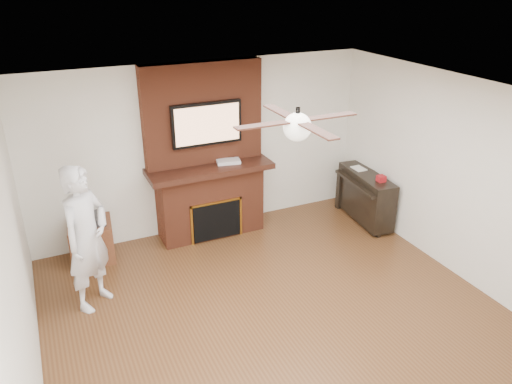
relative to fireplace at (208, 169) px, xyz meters
name	(u,v)px	position (x,y,z in m)	size (l,w,h in m)	color
room_shell	(294,231)	(0.00, -2.55, 0.25)	(5.36, 5.86, 2.86)	#4D2D16
fireplace	(208,169)	(0.00, 0.00, 0.00)	(1.78, 0.64, 2.50)	brown
tv	(207,124)	(0.00, -0.05, 0.68)	(1.00, 0.08, 0.60)	black
ceiling_fan	(297,126)	(0.00, -2.55, 1.34)	(1.21, 1.21, 0.31)	black
person	(87,238)	(-1.84, -1.12, -0.13)	(0.64, 0.42, 1.74)	silver
side_table	(92,239)	(-1.71, -0.07, -0.70)	(0.61, 0.61, 0.64)	#562C18
piano	(365,196)	(2.31, -0.68, -0.58)	(0.56, 1.22, 0.87)	black
cable_box	(228,161)	(0.28, -0.10, 0.11)	(0.33, 0.19, 0.05)	silver
candle_orange	(204,237)	(-0.19, -0.24, -0.94)	(0.07, 0.07, 0.11)	red
candle_green	(215,233)	(0.02, -0.18, -0.95)	(0.07, 0.07, 0.09)	#2D7030
candle_cream	(226,231)	(0.18, -0.21, -0.94)	(0.08, 0.08, 0.10)	#BEA697
candle_blue	(222,233)	(0.11, -0.22, -0.95)	(0.06, 0.06, 0.08)	#305592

